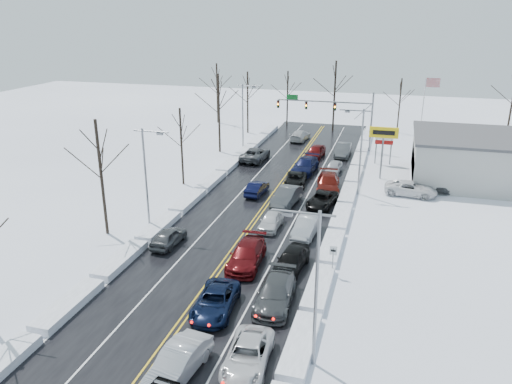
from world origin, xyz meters
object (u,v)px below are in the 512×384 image
(tires_plus_sign, at_px, (384,136))
(dealership_building, at_px, (508,160))
(traffic_signal_mast, at_px, (335,110))
(flagpole, at_px, (424,108))
(oncoming_car_0, at_px, (257,194))

(tires_plus_sign, height_order, dealership_building, tires_plus_sign)
(traffic_signal_mast, bearing_deg, flagpole, 9.73)
(traffic_signal_mast, bearing_deg, oncoming_car_0, -103.75)
(flagpole, bearing_deg, oncoming_car_0, -126.23)
(dealership_building, bearing_deg, oncoming_car_0, -156.77)
(traffic_signal_mast, height_order, flagpole, flagpole)
(tires_plus_sign, distance_m, dealership_building, 13.82)
(flagpole, bearing_deg, tires_plus_sign, -108.44)
(tires_plus_sign, bearing_deg, traffic_signal_mast, 120.46)
(flagpole, bearing_deg, traffic_signal_mast, -170.27)
(tires_plus_sign, relative_size, oncoming_car_0, 1.44)
(flagpole, relative_size, dealership_building, 0.49)
(tires_plus_sign, xyz_separation_m, oncoming_car_0, (-12.19, -9.01, -4.99))
(dealership_building, xyz_separation_m, oncoming_car_0, (-25.67, -11.02, -2.66))
(oncoming_car_0, bearing_deg, traffic_signal_mast, -100.07)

